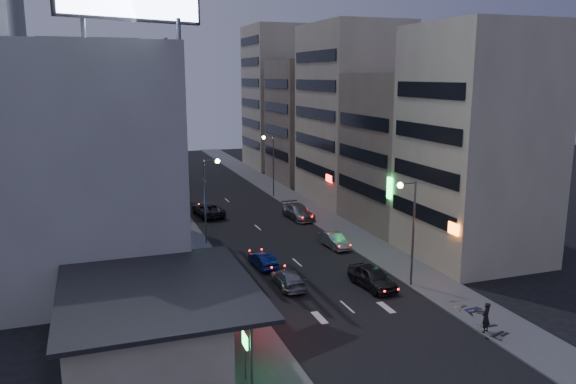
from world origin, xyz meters
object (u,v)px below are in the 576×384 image
parked_car_right_near (372,277)px  scooter_silver_b (463,297)px  parked_car_right_far (298,212)px  scooter_blue (478,299)px  road_car_silver (288,278)px  parked_car_left (208,209)px  person (486,317)px  scooter_black_b (483,303)px  road_car_blue (263,260)px  parked_car_right_mid (334,240)px  scooter_black_a (502,322)px  scooter_silver_a (493,314)px

parked_car_right_near → scooter_silver_b: size_ratio=2.94×
parked_car_right_far → scooter_blue: 27.46m
road_car_silver → parked_car_left: bearing=-85.3°
road_car_silver → person: bearing=129.3°
person → scooter_black_b: person is taller
parked_car_left → road_car_blue: size_ratio=1.45×
road_car_blue → scooter_blue: road_car_blue is taller
parked_car_right_mid → scooter_black_b: parked_car_right_mid is taller
parked_car_right_far → scooter_silver_b: (2.33, -26.56, -0.18)m
parked_car_left → scooter_black_a: size_ratio=3.00×
scooter_blue → scooter_silver_b: bearing=36.8°
road_car_silver → parked_car_right_far: bearing=-111.0°
road_car_silver → scooter_black_a: bearing=132.0°
scooter_blue → parked_car_right_near: bearing=34.2°
road_car_blue → scooter_silver_b: 16.33m
parked_car_right_near → scooter_black_a: parked_car_right_near is taller
scooter_silver_b → scooter_black_a: bearing=162.1°
parked_car_right_near → scooter_blue: (5.00, -5.92, -0.15)m
person → scooter_blue: bearing=-145.4°
road_car_blue → scooter_black_a: 19.66m
parked_car_left → scooter_black_b: (12.25, -32.49, -0.13)m
scooter_black_a → scooter_blue: (0.95, 3.61, -0.03)m
road_car_silver → scooter_black_b: size_ratio=2.60×
road_car_silver → scooter_silver_b: road_car_silver is taller
scooter_black_b → scooter_silver_b: bearing=33.7°
parked_car_right_mid → road_car_silver: parked_car_right_mid is taller
road_car_silver → parked_car_right_near: bearing=161.0°
parked_car_left → scooter_blue: bearing=105.5°
scooter_black_b → road_car_blue: bearing=48.9°
parked_car_right_mid → scooter_black_a: parked_car_right_mid is taller
person → scooter_silver_b: size_ratio=1.17×
parked_car_right_far → scooter_silver_b: bearing=-88.7°
scooter_blue → scooter_black_b: bearing=170.7°
road_car_silver → scooter_silver_a: road_car_silver is taller
parked_car_right_mid → parked_car_left: bearing=114.1°
parked_car_right_far → road_car_blue: parked_car_right_far is taller
person → parked_car_right_far: bearing=-112.4°
scooter_black_a → scooter_silver_b: (0.27, 4.35, -0.08)m
parked_car_right_near → parked_car_right_mid: size_ratio=1.17×
parked_car_right_near → road_car_silver: bearing=154.0°
parked_car_right_far → scooter_black_a: 30.98m
parked_car_right_near → scooter_black_a: bearing=-72.4°
parked_car_left → scooter_silver_b: parked_car_left is taller
parked_car_right_far → scooter_black_a: (2.07, -30.91, -0.10)m
parked_car_right_far → person: person is taller
road_car_blue → scooter_silver_a: 18.82m
scooter_silver_b → scooter_black_b: bearing=-169.6°
parked_car_right_near → scooter_silver_a: (4.28, -8.37, -0.13)m
road_car_silver → scooter_black_a: (10.03, -11.77, 0.04)m
parked_car_left → parked_car_right_far: bearing=148.3°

